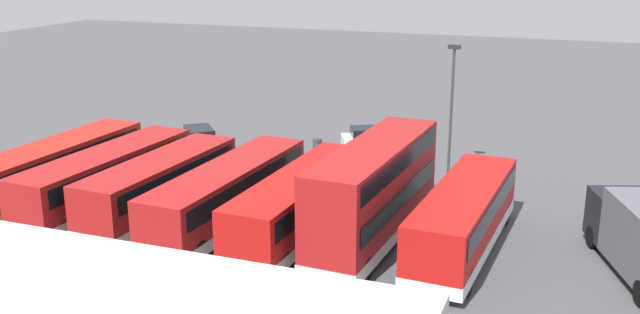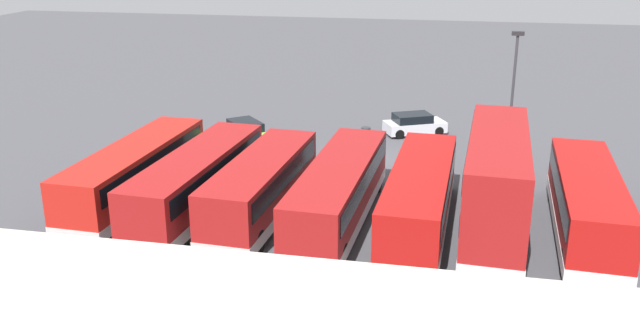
{
  "view_description": "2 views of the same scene",
  "coord_description": "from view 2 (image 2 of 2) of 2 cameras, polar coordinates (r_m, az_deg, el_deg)",
  "views": [
    {
      "loc": [
        -15.59,
        38.83,
        13.06
      ],
      "look_at": [
        -2.21,
        3.39,
        1.94
      ],
      "focal_mm": 40.88,
      "sensor_mm": 36.0,
      "label": 1
    },
    {
      "loc": [
        -4.84,
        38.42,
        13.0
      ],
      "look_at": [
        2.21,
        3.67,
        1.17
      ],
      "focal_mm": 37.76,
      "sensor_mm": 36.0,
      "label": 2
    }
  ],
  "objects": [
    {
      "name": "ground_plane",
      "position": [
        40.85,
        4.07,
        -0.16
      ],
      "size": [
        140.0,
        140.0,
        0.0
      ],
      "primitive_type": "plane",
      "color": "#47474C"
    },
    {
      "name": "bus_single_deck_near_end",
      "position": [
        32.26,
        21.67,
        -3.58
      ],
      "size": [
        3.19,
        11.08,
        2.95
      ],
      "color": "#B71411",
      "rests_on": "ground"
    },
    {
      "name": "bus_double_decker_second",
      "position": [
        31.24,
        14.69,
        -1.92
      ],
      "size": [
        3.22,
        11.28,
        4.55
      ],
      "color": "#A51919",
      "rests_on": "ground"
    },
    {
      "name": "bus_single_deck_third",
      "position": [
        31.01,
        8.45,
        -3.29
      ],
      "size": [
        3.05,
        11.53,
        2.95
      ],
      "color": "#B71411",
      "rests_on": "ground"
    },
    {
      "name": "bus_single_deck_fourth",
      "position": [
        31.33,
        1.61,
        -2.85
      ],
      "size": [
        3.15,
        11.89,
        2.95
      ],
      "color": "#A51919",
      "rests_on": "ground"
    },
    {
      "name": "bus_single_deck_fifth",
      "position": [
        32.01,
        -4.97,
        -2.45
      ],
      "size": [
        3.19,
        10.46,
        2.95
      ],
      "color": "#A51919",
      "rests_on": "ground"
    },
    {
      "name": "bus_single_deck_sixth",
      "position": [
        33.18,
        -10.34,
        -1.92
      ],
      "size": [
        3.33,
        11.52,
        2.95
      ],
      "color": "#A51919",
      "rests_on": "ground"
    },
    {
      "name": "bus_single_deck_seventh",
      "position": [
        35.05,
        -15.37,
        -1.19
      ],
      "size": [
        3.07,
        11.43,
        2.95
      ],
      "color": "red",
      "rests_on": "ground"
    },
    {
      "name": "car_hatchback_silver",
      "position": [
        46.06,
        7.98,
        2.77
      ],
      "size": [
        4.41,
        3.39,
        1.43
      ],
      "color": "silver",
      "rests_on": "ground"
    },
    {
      "name": "car_small_green",
      "position": [
        43.96,
        -6.26,
        2.08
      ],
      "size": [
        4.05,
        4.26,
        1.43
      ],
      "color": "#A5D14C",
      "rests_on": "ground"
    },
    {
      "name": "lamp_post_tall",
      "position": [
        41.26,
        16.06,
        5.85
      ],
      "size": [
        0.7,
        0.3,
        7.67
      ],
      "color": "#38383D",
      "rests_on": "ground"
    },
    {
      "name": "waste_bin_yellow",
      "position": [
        44.19,
        3.9,
        1.93
      ],
      "size": [
        0.6,
        0.6,
        0.95
      ],
      "primitive_type": "cylinder",
      "color": "#333338",
      "rests_on": "ground"
    }
  ]
}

